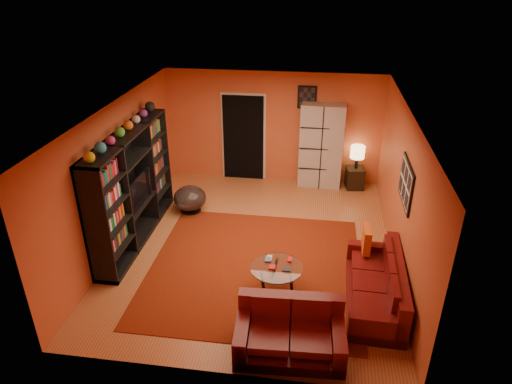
# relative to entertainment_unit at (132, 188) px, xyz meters

# --- Properties ---
(floor) EXTENTS (6.00, 6.00, 0.00)m
(floor) POSITION_rel_entertainment_unit_xyz_m (2.27, 0.00, -1.05)
(floor) COLOR #99572F
(floor) RESTS_ON ground
(ceiling) EXTENTS (6.00, 6.00, 0.00)m
(ceiling) POSITION_rel_entertainment_unit_xyz_m (2.27, 0.00, 1.55)
(ceiling) COLOR white
(ceiling) RESTS_ON wall_back
(wall_back) EXTENTS (6.00, 0.00, 6.00)m
(wall_back) POSITION_rel_entertainment_unit_xyz_m (2.27, 3.00, 0.25)
(wall_back) COLOR #C3512A
(wall_back) RESTS_ON floor
(wall_front) EXTENTS (6.00, 0.00, 6.00)m
(wall_front) POSITION_rel_entertainment_unit_xyz_m (2.27, -3.00, 0.25)
(wall_front) COLOR #C3512A
(wall_front) RESTS_ON floor
(wall_left) EXTENTS (0.00, 6.00, 6.00)m
(wall_left) POSITION_rel_entertainment_unit_xyz_m (-0.23, 0.00, 0.25)
(wall_left) COLOR #C3512A
(wall_left) RESTS_ON floor
(wall_right) EXTENTS (0.00, 6.00, 6.00)m
(wall_right) POSITION_rel_entertainment_unit_xyz_m (4.78, 0.00, 0.25)
(wall_right) COLOR #C3512A
(wall_right) RESTS_ON floor
(rug) EXTENTS (3.60, 3.60, 0.01)m
(rug) POSITION_rel_entertainment_unit_xyz_m (2.38, -0.70, -1.04)
(rug) COLOR #5B180A
(rug) RESTS_ON floor
(doorway) EXTENTS (0.95, 0.10, 2.04)m
(doorway) POSITION_rel_entertainment_unit_xyz_m (1.57, 2.96, -0.03)
(doorway) COLOR black
(doorway) RESTS_ON floor
(wall_art_right) EXTENTS (0.03, 1.00, 0.70)m
(wall_art_right) POSITION_rel_entertainment_unit_xyz_m (4.75, -0.30, 0.55)
(wall_art_right) COLOR black
(wall_art_right) RESTS_ON wall_right
(wall_art_back) EXTENTS (0.42, 0.03, 0.52)m
(wall_art_back) POSITION_rel_entertainment_unit_xyz_m (3.02, 2.98, 1.00)
(wall_art_back) COLOR black
(wall_art_back) RESTS_ON wall_back
(entertainment_unit) EXTENTS (0.45, 3.00, 2.10)m
(entertainment_unit) POSITION_rel_entertainment_unit_xyz_m (0.00, 0.00, 0.00)
(entertainment_unit) COLOR black
(entertainment_unit) RESTS_ON floor
(tv) EXTENTS (1.01, 0.13, 0.58)m
(tv) POSITION_rel_entertainment_unit_xyz_m (0.05, -0.02, -0.04)
(tv) COLOR black
(tv) RESTS_ON entertainment_unit
(sofa) EXTENTS (0.87, 2.01, 0.85)m
(sofa) POSITION_rel_entertainment_unit_xyz_m (4.41, -1.28, -0.76)
(sofa) COLOR #4D0A0C
(sofa) RESTS_ON rug
(loveseat) EXTENTS (1.50, 0.94, 0.85)m
(loveseat) POSITION_rel_entertainment_unit_xyz_m (3.11, -2.42, -0.76)
(loveseat) COLOR #4D0A0C
(loveseat) RESTS_ON rug
(throw_pillow) EXTENTS (0.12, 0.42, 0.42)m
(throw_pillow) POSITION_rel_entertainment_unit_xyz_m (4.22, -0.50, -0.42)
(throw_pillow) COLOR #CC4E16
(throw_pillow) RESTS_ON sofa
(coffee_table) EXTENTS (0.84, 0.84, 0.42)m
(coffee_table) POSITION_rel_entertainment_unit_xyz_m (2.80, -1.21, -0.67)
(coffee_table) COLOR silver
(coffee_table) RESTS_ON floor
(storage_cabinet) EXTENTS (1.01, 0.50, 1.96)m
(storage_cabinet) POSITION_rel_entertainment_unit_xyz_m (3.41, 2.80, -0.07)
(storage_cabinet) COLOR #AFA8A1
(storage_cabinet) RESTS_ON floor
(bowl_chair) EXTENTS (0.69, 0.69, 0.56)m
(bowl_chair) POSITION_rel_entertainment_unit_xyz_m (0.73, 1.12, -0.75)
(bowl_chair) COLOR black
(bowl_chair) RESTS_ON floor
(side_table) EXTENTS (0.45, 0.45, 0.50)m
(side_table) POSITION_rel_entertainment_unit_xyz_m (4.23, 2.75, -0.80)
(side_table) COLOR black
(side_table) RESTS_ON floor
(table_lamp) EXTENTS (0.32, 0.32, 0.54)m
(table_lamp) POSITION_rel_entertainment_unit_xyz_m (4.23, 2.75, -0.17)
(table_lamp) COLOR black
(table_lamp) RESTS_ON side_table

